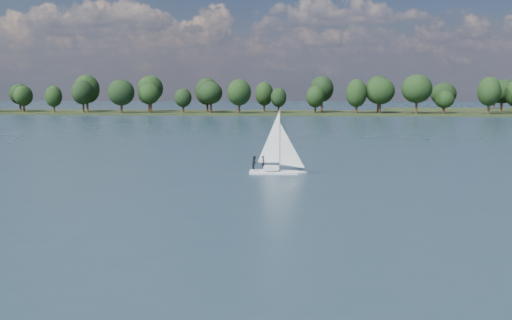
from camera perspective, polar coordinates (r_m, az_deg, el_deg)
The scene contains 4 objects.
ground at distance 123.26m, azimuth 0.13°, elevation 2.47°, with size 700.00×700.00×0.00m, color #233342.
far_shore at distance 234.87m, azimuth 2.42°, elevation 4.66°, with size 660.00×40.00×1.50m, color black.
sailboat at distance 67.11m, azimuth 1.83°, elevation 0.52°, with size 6.14×1.80×8.05m.
treeline at distance 232.39m, azimuth -1.94°, elevation 6.64°, with size 562.23×73.53×17.72m.
Camera 1 is at (10.24, -22.44, 9.93)m, focal length 40.00 mm.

